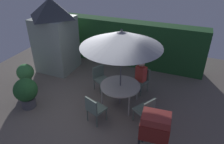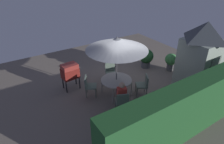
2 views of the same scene
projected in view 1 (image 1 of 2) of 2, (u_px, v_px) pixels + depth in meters
The scene contains 13 objects.
ground_plane at pixel (95, 108), 6.90m from camera, with size 11.00×11.00×0.00m, color #6B6056.
hedge_backdrop at pixel (129, 43), 9.24m from camera, with size 6.40×0.66×1.95m.
garden_shed at pixel (55, 35), 8.54m from camera, with size 1.53×1.48×3.00m.
patio_table at pixel (120, 87), 6.74m from camera, with size 1.29×1.29×0.75m.
patio_umbrella at pixel (121, 39), 5.93m from camera, with size 2.41×2.41×2.61m.
bbq_grill at pixel (155, 126), 4.98m from camera, with size 0.74×0.55×1.20m.
chair_near_shed at pixel (142, 78), 7.52m from camera, with size 0.61×0.61×0.90m.
chair_far_side at pixel (100, 77), 7.62m from camera, with size 0.64×0.63×0.90m.
chair_toward_hedge at pixel (94, 108), 6.08m from camera, with size 0.59×0.60×0.90m.
chair_toward_house at pixel (146, 110), 6.03m from camera, with size 0.63×0.63×0.90m.
potted_plant_by_shed at pixel (26, 92), 6.68m from camera, with size 0.75×0.75×1.04m.
potted_plant_by_grill at pixel (26, 74), 7.73m from camera, with size 0.61×0.61×0.93m.
person_in_red at pixel (141, 73), 7.34m from camera, with size 0.41×0.35×1.26m.
Camera 1 is at (2.53, -4.82, 4.44)m, focal length 33.66 mm.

